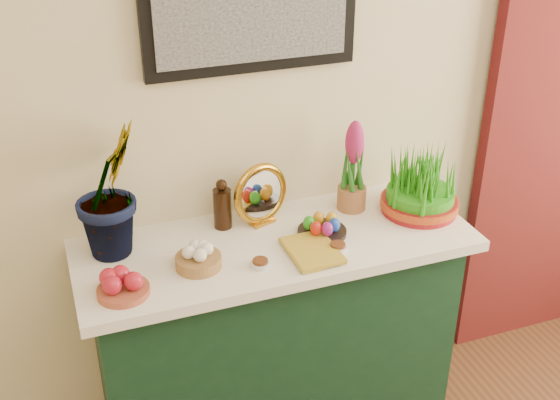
# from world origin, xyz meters

# --- Properties ---
(sideboard) EXTENTS (1.30, 0.45, 0.85)m
(sideboard) POSITION_xyz_m (-0.17, 2.00, 0.42)
(sideboard) COLOR #12321D
(sideboard) RESTS_ON ground
(tablecloth) EXTENTS (1.40, 0.55, 0.04)m
(tablecloth) POSITION_xyz_m (-0.17, 2.00, 0.87)
(tablecloth) COLOR white
(tablecloth) RESTS_ON sideboard
(hyacinth_green) EXTENTS (0.40, 0.40, 0.60)m
(hyacinth_green) POSITION_xyz_m (-0.70, 2.13, 1.19)
(hyacinth_green) COLOR #22661B
(hyacinth_green) RESTS_ON tablecloth
(apple_bowl) EXTENTS (0.21, 0.21, 0.08)m
(apple_bowl) POSITION_xyz_m (-0.72, 1.86, 0.92)
(apple_bowl) COLOR #9E4930
(apple_bowl) RESTS_ON tablecloth
(garlic_basket) EXTENTS (0.20, 0.20, 0.09)m
(garlic_basket) POSITION_xyz_m (-0.47, 1.92, 0.93)
(garlic_basket) COLOR #91633A
(garlic_basket) RESTS_ON tablecloth
(vinegar_cruet) EXTENTS (0.07, 0.07, 0.19)m
(vinegar_cruet) POSITION_xyz_m (-0.32, 2.15, 0.97)
(vinegar_cruet) COLOR black
(vinegar_cruet) RESTS_ON tablecloth
(mirror) EXTENTS (0.23, 0.12, 0.23)m
(mirror) POSITION_xyz_m (-0.18, 2.14, 1.00)
(mirror) COLOR #B8801E
(mirror) RESTS_ON tablecloth
(book) EXTENTS (0.15, 0.22, 0.03)m
(book) POSITION_xyz_m (-0.17, 1.87, 0.90)
(book) COLOR gold
(book) RESTS_ON tablecloth
(spice_dish_left) EXTENTS (0.06, 0.06, 0.03)m
(spice_dish_left) POSITION_xyz_m (-0.27, 1.86, 0.90)
(spice_dish_left) COLOR silver
(spice_dish_left) RESTS_ON tablecloth
(spice_dish_right) EXTENTS (0.06, 0.06, 0.03)m
(spice_dish_right) POSITION_xyz_m (0.01, 1.86, 0.90)
(spice_dish_right) COLOR silver
(spice_dish_right) RESTS_ON tablecloth
(egg_plate) EXTENTS (0.22, 0.22, 0.07)m
(egg_plate) POSITION_xyz_m (-0.00, 1.97, 0.92)
(egg_plate) COLOR black
(egg_plate) RESTS_ON tablecloth
(hyacinth_pink) EXTENTS (0.11, 0.11, 0.35)m
(hyacinth_pink) POSITION_xyz_m (0.18, 2.12, 1.05)
(hyacinth_pink) COLOR #9B5F38
(hyacinth_pink) RESTS_ON tablecloth
(wheatgrass_sabzeh) EXTENTS (0.29, 0.29, 0.24)m
(wheatgrass_sabzeh) POSITION_xyz_m (0.40, 2.01, 0.99)
(wheatgrass_sabzeh) COLOR maroon
(wheatgrass_sabzeh) RESTS_ON tablecloth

